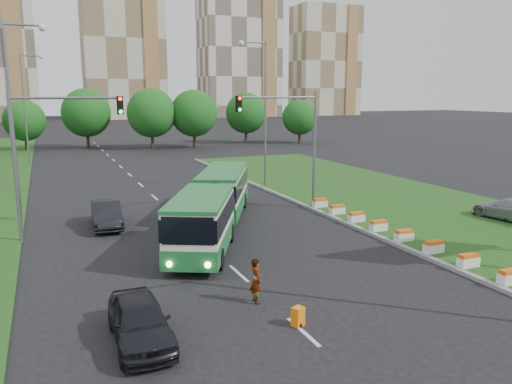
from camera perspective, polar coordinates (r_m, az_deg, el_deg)
name	(u,v)px	position (r m, az deg, el deg)	size (l,w,h in m)	color
ground	(299,265)	(23.54, 4.91, -8.26)	(360.00, 360.00, 0.00)	black
grass_median	(408,205)	(37.04, 17.02, -1.42)	(14.00, 60.00, 0.15)	#1D4614
median_kerb	(324,214)	(33.07, 7.72, -2.47)	(0.30, 60.00, 0.18)	gray
lane_markings	(150,193)	(41.04, -12.06, -0.09)	(0.20, 100.00, 0.01)	beige
flower_planters	(404,235)	(27.65, 16.55, -4.76)	(1.10, 18.10, 0.60)	white
traffic_mast_median	(294,132)	(33.38, 4.31, 6.88)	(5.76, 0.32, 8.00)	slate
traffic_mast_left	(47,141)	(28.70, -22.81, 5.36)	(5.76, 0.32, 8.00)	slate
street_lamps	(178,125)	(30.57, -8.87, 7.61)	(36.00, 60.00, 12.00)	slate
tree_line	(189,116)	(77.42, -7.71, 8.56)	(120.00, 8.00, 9.00)	#164D14
apartment_tower_ceast	(123,40)	(172.36, -15.00, 16.47)	(25.00, 15.00, 50.00)	beige
apartment_tower_east	(239,49)	(182.47, -1.94, 16.03)	(27.00, 15.00, 47.00)	beige
midrise_east	(325,62)	(197.50, 7.90, 14.54)	(24.00, 14.00, 40.00)	beige
articulated_bus	(209,204)	(28.78, -5.37, -1.35)	(2.49, 15.97, 2.63)	silver
car_left_near	(140,321)	(16.74, -13.11, -14.12)	(1.74, 4.32, 1.47)	black
car_left_far	(106,214)	(31.04, -16.72, -2.46)	(1.62, 4.64, 1.53)	black
car_median	(510,209)	(34.60, 27.07, -1.73)	(1.91, 4.70, 1.37)	gray
pedestrian	(256,281)	(19.12, 0.00, -10.09)	(0.64, 0.42, 1.75)	gray
shopping_trolley	(298,317)	(17.61, 4.82, -14.00)	(0.39, 0.41, 0.67)	orange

